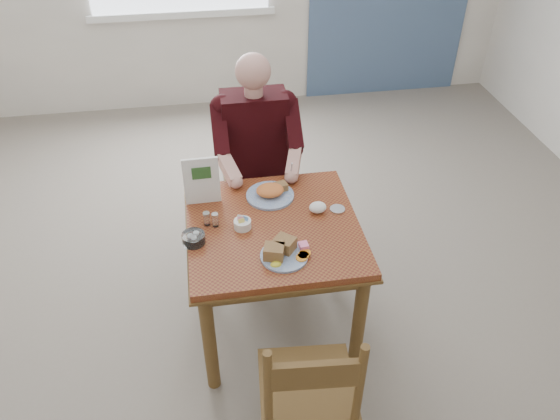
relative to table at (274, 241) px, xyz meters
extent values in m
plane|color=slate|center=(0.00, 0.00, -0.64)|extent=(6.00, 6.00, 0.00)
ellipsoid|color=yellow|center=(-0.04, -0.32, 0.13)|extent=(0.06, 0.06, 0.03)
ellipsoid|color=white|center=(0.25, 0.07, 0.14)|extent=(0.11, 0.10, 0.06)
cylinder|color=silver|center=(0.36, 0.07, 0.12)|extent=(0.10, 0.10, 0.01)
cube|color=white|center=(-0.40, 2.96, 0.28)|extent=(1.72, 0.04, 0.06)
cube|color=brown|center=(0.00, 0.00, 0.09)|extent=(0.90, 0.90, 0.04)
cube|color=brown|center=(0.00, 0.00, 0.06)|extent=(0.92, 0.92, 0.01)
cylinder|color=brown|center=(-0.39, -0.39, -0.28)|extent=(0.07, 0.07, 0.71)
cylinder|color=brown|center=(0.39, -0.39, -0.28)|extent=(0.07, 0.07, 0.71)
cylinder|color=brown|center=(-0.39, 0.39, -0.28)|extent=(0.07, 0.07, 0.71)
cylinder|color=brown|center=(0.39, 0.39, -0.28)|extent=(0.07, 0.07, 0.71)
cube|color=brown|center=(0.00, -0.39, 0.02)|extent=(0.80, 0.03, 0.08)
cube|color=brown|center=(0.00, 0.39, 0.02)|extent=(0.80, 0.03, 0.08)
cube|color=brown|center=(-0.39, 0.00, 0.02)|extent=(0.03, 0.80, 0.08)
cube|color=brown|center=(0.39, 0.00, 0.02)|extent=(0.03, 0.80, 0.08)
cylinder|color=brown|center=(-0.18, 0.57, -0.41)|extent=(0.04, 0.04, 0.45)
cylinder|color=brown|center=(0.18, 0.57, -0.41)|extent=(0.04, 0.04, 0.45)
cylinder|color=brown|center=(-0.18, 0.93, -0.41)|extent=(0.04, 0.04, 0.45)
cylinder|color=brown|center=(0.18, 0.93, -0.41)|extent=(0.04, 0.04, 0.45)
cube|color=brown|center=(0.00, 0.75, -0.17)|extent=(0.42, 0.42, 0.03)
cylinder|color=brown|center=(-0.18, 0.93, 0.06)|extent=(0.04, 0.04, 0.50)
cylinder|color=brown|center=(0.18, 0.93, 0.06)|extent=(0.04, 0.04, 0.50)
cube|color=brown|center=(0.00, 0.93, 0.16)|extent=(0.38, 0.03, 0.14)
cylinder|color=brown|center=(-0.14, -0.61, -0.41)|extent=(0.04, 0.04, 0.45)
cylinder|color=brown|center=(0.22, -0.64, -0.41)|extent=(0.04, 0.04, 0.45)
cube|color=brown|center=(0.03, -0.80, -0.17)|extent=(0.45, 0.45, 0.03)
cylinder|color=brown|center=(-0.17, -0.96, 0.06)|extent=(0.04, 0.04, 0.50)
cylinder|color=brown|center=(0.19, -0.99, 0.06)|extent=(0.04, 0.04, 0.50)
cube|color=brown|center=(0.01, -0.98, 0.16)|extent=(0.38, 0.06, 0.14)
cube|color=gray|center=(-0.10, 0.63, -0.10)|extent=(0.13, 0.38, 0.12)
cube|color=gray|center=(0.10, 0.63, -0.10)|extent=(0.13, 0.38, 0.12)
cube|color=gray|center=(-0.10, 0.45, -0.40)|extent=(0.10, 0.10, 0.48)
cube|color=gray|center=(0.10, 0.45, -0.40)|extent=(0.10, 0.10, 0.48)
cube|color=black|center=(0.00, 0.78, 0.20)|extent=(0.40, 0.22, 0.58)
sphere|color=black|center=(-0.19, 0.78, 0.42)|extent=(0.15, 0.15, 0.15)
sphere|color=black|center=(0.19, 0.78, 0.42)|extent=(0.15, 0.15, 0.15)
cylinder|color=tan|center=(0.00, 0.76, 0.51)|extent=(0.11, 0.11, 0.08)
sphere|color=tan|center=(0.00, 0.76, 0.64)|extent=(0.21, 0.21, 0.21)
cube|color=black|center=(-0.22, 0.67, 0.32)|extent=(0.09, 0.29, 0.27)
cube|color=black|center=(0.22, 0.67, 0.32)|extent=(0.09, 0.29, 0.27)
sphere|color=black|center=(-0.22, 0.55, 0.22)|extent=(0.09, 0.09, 0.09)
sphere|color=black|center=(0.22, 0.55, 0.22)|extent=(0.09, 0.09, 0.09)
cube|color=tan|center=(-0.19, 0.46, 0.19)|extent=(0.14, 0.23, 0.14)
cube|color=tan|center=(0.19, 0.46, 0.19)|extent=(0.14, 0.23, 0.14)
sphere|color=tan|center=(-0.16, 0.37, 0.15)|extent=(0.08, 0.08, 0.08)
sphere|color=tan|center=(0.16, 0.37, 0.15)|extent=(0.08, 0.08, 0.08)
cylinder|color=silver|center=(0.16, 0.37, 0.20)|extent=(0.01, 0.05, 0.12)
cylinder|color=white|center=(0.01, -0.25, 0.12)|extent=(0.31, 0.31, 0.01)
cube|color=tan|center=(-0.04, -0.26, 0.16)|extent=(0.12, 0.11, 0.07)
cube|color=tan|center=(0.02, -0.21, 0.16)|extent=(0.13, 0.12, 0.07)
cylinder|color=orange|center=(0.09, -0.29, 0.13)|extent=(0.08, 0.08, 0.01)
cylinder|color=orange|center=(0.11, -0.28, 0.13)|extent=(0.07, 0.07, 0.01)
cylinder|color=orange|center=(0.12, -0.26, 0.13)|extent=(0.06, 0.06, 0.01)
cube|color=pink|center=(0.12, -0.22, 0.14)|extent=(0.05, 0.05, 0.02)
cylinder|color=white|center=(0.02, 0.25, 0.12)|extent=(0.33, 0.33, 0.01)
ellipsoid|color=orange|center=(0.02, 0.25, 0.16)|extent=(0.18, 0.17, 0.06)
cube|color=tan|center=(0.07, 0.29, 0.15)|extent=(0.11, 0.08, 0.04)
cylinder|color=white|center=(-0.16, 0.00, 0.14)|extent=(0.12, 0.12, 0.05)
cube|color=pink|center=(-0.17, 0.01, 0.17)|extent=(0.03, 0.02, 0.02)
cube|color=#6699D8|center=(-0.15, 0.01, 0.17)|extent=(0.03, 0.03, 0.02)
cube|color=#EAD159|center=(-0.17, -0.01, 0.17)|extent=(0.03, 0.02, 0.02)
cube|color=white|center=(-0.17, 0.02, 0.17)|extent=(0.03, 0.03, 0.02)
cylinder|color=white|center=(-0.34, 0.06, 0.14)|extent=(0.04, 0.04, 0.06)
cylinder|color=silver|center=(-0.34, 0.06, 0.18)|extent=(0.05, 0.05, 0.01)
cylinder|color=white|center=(-0.30, 0.04, 0.14)|extent=(0.04, 0.04, 0.06)
cylinder|color=silver|center=(-0.30, 0.04, 0.18)|extent=(0.05, 0.05, 0.01)
cylinder|color=white|center=(-0.42, -0.08, 0.14)|extent=(0.14, 0.14, 0.05)
cylinder|color=white|center=(-0.43, -0.08, 0.16)|extent=(0.03, 0.03, 0.02)
cylinder|color=white|center=(-0.40, -0.06, 0.16)|extent=(0.03, 0.03, 0.02)
cylinder|color=white|center=(-0.41, -0.09, 0.16)|extent=(0.03, 0.03, 0.02)
cube|color=white|center=(-0.35, 0.26, 0.25)|extent=(0.19, 0.02, 0.28)
cube|color=#2D5926|center=(-0.35, 0.25, 0.31)|extent=(0.10, 0.01, 0.07)
camera|label=1|loc=(-0.32, -2.20, 1.92)|focal=35.00mm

